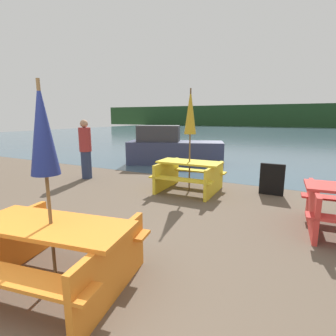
{
  "coord_description": "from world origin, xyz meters",
  "views": [
    {
      "loc": [
        2.3,
        -0.65,
        1.84
      ],
      "look_at": [
        -0.0,
        3.8,
        0.85
      ],
      "focal_mm": 28.0,
      "sensor_mm": 36.0,
      "label": 1
    }
  ],
  "objects_px": {
    "picnic_table_orange": "(53,247)",
    "boat": "(172,149)",
    "picnic_table_yellow": "(189,174)",
    "signboard": "(272,179)",
    "umbrella_navy": "(42,130)",
    "person": "(86,149)",
    "umbrella_gold": "(190,113)"
  },
  "relations": [
    {
      "from": "person",
      "to": "picnic_table_orange",
      "type": "bearing_deg",
      "value": -49.37
    },
    {
      "from": "person",
      "to": "signboard",
      "type": "height_order",
      "value": "person"
    },
    {
      "from": "boat",
      "to": "umbrella_gold",
      "type": "bearing_deg",
      "value": -77.78
    },
    {
      "from": "umbrella_gold",
      "to": "person",
      "type": "relative_size",
      "value": 1.42
    },
    {
      "from": "boat",
      "to": "signboard",
      "type": "height_order",
      "value": "boat"
    },
    {
      "from": "umbrella_gold",
      "to": "picnic_table_orange",
      "type": "bearing_deg",
      "value": -88.08
    },
    {
      "from": "umbrella_gold",
      "to": "signboard",
      "type": "distance_m",
      "value": 2.5
    },
    {
      "from": "boat",
      "to": "signboard",
      "type": "bearing_deg",
      "value": -54.56
    },
    {
      "from": "signboard",
      "to": "umbrella_navy",
      "type": "bearing_deg",
      "value": -110.06
    },
    {
      "from": "picnic_table_yellow",
      "to": "boat",
      "type": "xyz_separation_m",
      "value": [
        -2.1,
        3.28,
        0.13
      ]
    },
    {
      "from": "umbrella_gold",
      "to": "signboard",
      "type": "relative_size",
      "value": 3.32
    },
    {
      "from": "picnic_table_orange",
      "to": "signboard",
      "type": "height_order",
      "value": "signboard"
    },
    {
      "from": "umbrella_navy",
      "to": "person",
      "type": "height_order",
      "value": "umbrella_navy"
    },
    {
      "from": "picnic_table_yellow",
      "to": "umbrella_gold",
      "type": "height_order",
      "value": "umbrella_gold"
    },
    {
      "from": "picnic_table_orange",
      "to": "picnic_table_yellow",
      "type": "relative_size",
      "value": 1.23
    },
    {
      "from": "picnic_table_yellow",
      "to": "umbrella_navy",
      "type": "xyz_separation_m",
      "value": [
        0.14,
        -4.14,
        1.26
      ]
    },
    {
      "from": "picnic_table_orange",
      "to": "boat",
      "type": "xyz_separation_m",
      "value": [
        -2.24,
        7.42,
        0.13
      ]
    },
    {
      "from": "umbrella_gold",
      "to": "umbrella_navy",
      "type": "relative_size",
      "value": 1.13
    },
    {
      "from": "umbrella_gold",
      "to": "umbrella_navy",
      "type": "distance_m",
      "value": 4.15
    },
    {
      "from": "picnic_table_orange",
      "to": "umbrella_navy",
      "type": "distance_m",
      "value": 1.26
    },
    {
      "from": "picnic_table_yellow",
      "to": "signboard",
      "type": "relative_size",
      "value": 2.1
    },
    {
      "from": "picnic_table_yellow",
      "to": "umbrella_navy",
      "type": "bearing_deg",
      "value": -88.08
    },
    {
      "from": "picnic_table_yellow",
      "to": "umbrella_gold",
      "type": "bearing_deg",
      "value": -86.42
    },
    {
      "from": "boat",
      "to": "picnic_table_orange",
      "type": "bearing_deg",
      "value": -93.62
    },
    {
      "from": "picnic_table_yellow",
      "to": "umbrella_navy",
      "type": "height_order",
      "value": "umbrella_navy"
    },
    {
      "from": "picnic_table_orange",
      "to": "signboard",
      "type": "relative_size",
      "value": 2.59
    },
    {
      "from": "boat",
      "to": "person",
      "type": "distance_m",
      "value": 3.64
    },
    {
      "from": "signboard",
      "to": "umbrella_gold",
      "type": "bearing_deg",
      "value": -162.37
    },
    {
      "from": "boat",
      "to": "person",
      "type": "xyz_separation_m",
      "value": [
        -1.17,
        -3.44,
        0.31
      ]
    },
    {
      "from": "umbrella_gold",
      "to": "person",
      "type": "height_order",
      "value": "umbrella_gold"
    },
    {
      "from": "picnic_table_yellow",
      "to": "umbrella_gold",
      "type": "relative_size",
      "value": 0.63
    },
    {
      "from": "picnic_table_orange",
      "to": "person",
      "type": "height_order",
      "value": "person"
    }
  ]
}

